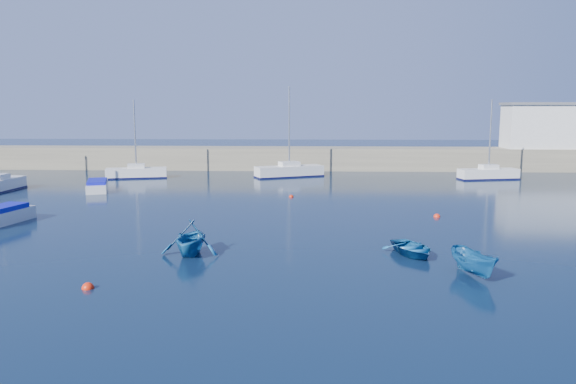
{
  "coord_description": "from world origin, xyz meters",
  "views": [
    {
      "loc": [
        2.49,
        -20.88,
        7.27
      ],
      "look_at": [
        0.85,
        16.83,
        1.6
      ],
      "focal_mm": 35.0,
      "sensor_mm": 36.0,
      "label": 1
    }
  ],
  "objects_px": {
    "harbor_office": "(549,127)",
    "dinghy_left": "(191,238)",
    "sailboat_5": "(137,172)",
    "dinghy_center": "(412,248)",
    "sailboat_6": "(289,171)",
    "sailboat_7": "(488,173)",
    "dinghy_right": "(474,263)",
    "motorboat_2": "(97,186)",
    "sailboat_3": "(0,185)",
    "motorboat_1": "(1,216)"
  },
  "relations": [
    {
      "from": "motorboat_2",
      "to": "dinghy_right",
      "type": "distance_m",
      "value": 35.72
    },
    {
      "from": "sailboat_3",
      "to": "motorboat_1",
      "type": "bearing_deg",
      "value": -56.44
    },
    {
      "from": "sailboat_7",
      "to": "dinghy_left",
      "type": "xyz_separation_m",
      "value": [
        -24.12,
        -31.03,
        0.26
      ]
    },
    {
      "from": "motorboat_1",
      "to": "motorboat_2",
      "type": "bearing_deg",
      "value": 98.54
    },
    {
      "from": "motorboat_1",
      "to": "dinghy_center",
      "type": "relative_size",
      "value": 1.51
    },
    {
      "from": "dinghy_left",
      "to": "motorboat_2",
      "type": "bearing_deg",
      "value": 124.1
    },
    {
      "from": "dinghy_right",
      "to": "motorboat_1",
      "type": "bearing_deg",
      "value": 142.28
    },
    {
      "from": "harbor_office",
      "to": "motorboat_1",
      "type": "relative_size",
      "value": 2.07
    },
    {
      "from": "sailboat_5",
      "to": "dinghy_left",
      "type": "distance_m",
      "value": 32.85
    },
    {
      "from": "sailboat_5",
      "to": "sailboat_7",
      "type": "bearing_deg",
      "value": -103.61
    },
    {
      "from": "harbor_office",
      "to": "motorboat_1",
      "type": "bearing_deg",
      "value": -145.14
    },
    {
      "from": "sailboat_5",
      "to": "dinghy_left",
      "type": "height_order",
      "value": "sailboat_5"
    },
    {
      "from": "sailboat_5",
      "to": "sailboat_6",
      "type": "height_order",
      "value": "sailboat_6"
    },
    {
      "from": "sailboat_3",
      "to": "dinghy_center",
      "type": "xyz_separation_m",
      "value": [
        32.41,
        -20.16,
        -0.27
      ]
    },
    {
      "from": "sailboat_6",
      "to": "dinghy_left",
      "type": "xyz_separation_m",
      "value": [
        -3.58,
        -32.29,
        0.23
      ]
    },
    {
      "from": "dinghy_left",
      "to": "harbor_office",
      "type": "bearing_deg",
      "value": 52.7
    },
    {
      "from": "motorboat_2",
      "to": "dinghy_left",
      "type": "relative_size",
      "value": 1.52
    },
    {
      "from": "harbor_office",
      "to": "sailboat_6",
      "type": "height_order",
      "value": "sailboat_6"
    },
    {
      "from": "sailboat_7",
      "to": "motorboat_2",
      "type": "xyz_separation_m",
      "value": [
        -37.1,
        -9.69,
        -0.15
      ]
    },
    {
      "from": "sailboat_5",
      "to": "sailboat_3",
      "type": "bearing_deg",
      "value": 122.93
    },
    {
      "from": "sailboat_6",
      "to": "dinghy_center",
      "type": "relative_size",
      "value": 2.96
    },
    {
      "from": "sailboat_5",
      "to": "dinghy_right",
      "type": "bearing_deg",
      "value": -157.3
    },
    {
      "from": "sailboat_6",
      "to": "dinghy_right",
      "type": "distance_m",
      "value": 36.59
    },
    {
      "from": "sailboat_6",
      "to": "dinghy_center",
      "type": "bearing_deg",
      "value": 168.69
    },
    {
      "from": "sailboat_5",
      "to": "harbor_office",
      "type": "bearing_deg",
      "value": -92.93
    },
    {
      "from": "harbor_office",
      "to": "dinghy_left",
      "type": "relative_size",
      "value": 3.03
    },
    {
      "from": "motorboat_2",
      "to": "dinghy_center",
      "type": "xyz_separation_m",
      "value": [
        24.03,
        -20.91,
        -0.12
      ]
    },
    {
      "from": "harbor_office",
      "to": "dinghy_center",
      "type": "distance_m",
      "value": 45.65
    },
    {
      "from": "harbor_office",
      "to": "dinghy_right",
      "type": "distance_m",
      "value": 47.73
    },
    {
      "from": "harbor_office",
      "to": "sailboat_6",
      "type": "xyz_separation_m",
      "value": [
        -29.97,
        -7.57,
        -4.46
      ]
    },
    {
      "from": "motorboat_1",
      "to": "dinghy_center",
      "type": "height_order",
      "value": "motorboat_1"
    },
    {
      "from": "motorboat_1",
      "to": "dinghy_left",
      "type": "bearing_deg",
      "value": -15.98
    },
    {
      "from": "harbor_office",
      "to": "dinghy_center",
      "type": "xyz_separation_m",
      "value": [
        -22.51,
        -39.42,
        -4.77
      ]
    },
    {
      "from": "harbor_office",
      "to": "motorboat_1",
      "type": "xyz_separation_m",
      "value": [
        -47.19,
        -32.87,
        -4.57
      ]
    },
    {
      "from": "motorboat_1",
      "to": "dinghy_left",
      "type": "relative_size",
      "value": 1.46
    },
    {
      "from": "sailboat_7",
      "to": "sailboat_5",
      "type": "bearing_deg",
      "value": 78.74
    },
    {
      "from": "sailboat_6",
      "to": "sailboat_7",
      "type": "relative_size",
      "value": 1.17
    },
    {
      "from": "motorboat_1",
      "to": "sailboat_7",
      "type": "bearing_deg",
      "value": 43.64
    },
    {
      "from": "sailboat_5",
      "to": "motorboat_2",
      "type": "relative_size",
      "value": 1.62
    },
    {
      "from": "dinghy_center",
      "to": "sailboat_7",
      "type": "bearing_deg",
      "value": 48.47
    },
    {
      "from": "sailboat_3",
      "to": "dinghy_right",
      "type": "bearing_deg",
      "value": -30.47
    },
    {
      "from": "sailboat_5",
      "to": "dinghy_center",
      "type": "height_order",
      "value": "sailboat_5"
    },
    {
      "from": "harbor_office",
      "to": "motorboat_2",
      "type": "bearing_deg",
      "value": -158.31
    },
    {
      "from": "dinghy_center",
      "to": "sailboat_5",
      "type": "bearing_deg",
      "value": 109.51
    },
    {
      "from": "sailboat_5",
      "to": "sailboat_7",
      "type": "height_order",
      "value": "sailboat_5"
    },
    {
      "from": "motorboat_1",
      "to": "dinghy_center",
      "type": "xyz_separation_m",
      "value": [
        24.68,
        -6.55,
        -0.2
      ]
    },
    {
      "from": "sailboat_6",
      "to": "dinghy_left",
      "type": "distance_m",
      "value": 32.49
    },
    {
      "from": "sailboat_7",
      "to": "sailboat_3",
      "type": "bearing_deg",
      "value": 90.75
    },
    {
      "from": "sailboat_6",
      "to": "motorboat_1",
      "type": "relative_size",
      "value": 1.97
    },
    {
      "from": "sailboat_6",
      "to": "sailboat_7",
      "type": "bearing_deg",
      "value": -118.0
    }
  ]
}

